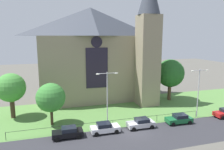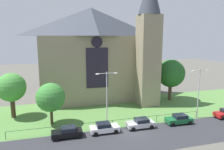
{
  "view_description": "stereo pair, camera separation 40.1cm",
  "coord_description": "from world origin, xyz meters",
  "px_view_note": "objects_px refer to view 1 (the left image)",
  "views": [
    {
      "loc": [
        -11.24,
        -27.14,
        13.73
      ],
      "look_at": [
        -0.98,
        8.0,
        7.19
      ],
      "focal_mm": 34.07,
      "sensor_mm": 36.0,
      "label": 1
    },
    {
      "loc": [
        -10.86,
        -27.25,
        13.73
      ],
      "look_at": [
        -0.98,
        8.0,
        7.19
      ],
      "focal_mm": 34.07,
      "sensor_mm": 36.0,
      "label": 2
    }
  ],
  "objects_px": {
    "tree_right_far": "(170,73)",
    "streetlamp_far": "(199,87)",
    "tree_left_near": "(51,98)",
    "parked_car_silver": "(141,123)",
    "tree_left_far": "(11,88)",
    "church_building": "(95,53)",
    "parked_car_white": "(105,128)",
    "streetlamp_near": "(107,93)",
    "parked_car_green": "(179,119)",
    "parked_car_black": "(68,132)"
  },
  "relations": [
    {
      "from": "tree_left_near",
      "to": "parked_car_black",
      "type": "bearing_deg",
      "value": -68.55
    },
    {
      "from": "tree_left_far",
      "to": "parked_car_silver",
      "type": "xyz_separation_m",
      "value": [
        19.5,
        -10.07,
        -4.53
      ]
    },
    {
      "from": "tree_right_far",
      "to": "parked_car_green",
      "type": "xyz_separation_m",
      "value": [
        -5.53,
        -12.17,
        -5.19
      ]
    },
    {
      "from": "parked_car_white",
      "to": "parked_car_black",
      "type": "bearing_deg",
      "value": -179.39
    },
    {
      "from": "tree_left_far",
      "to": "parked_car_silver",
      "type": "relative_size",
      "value": 1.85
    },
    {
      "from": "tree_left_far",
      "to": "parked_car_silver",
      "type": "distance_m",
      "value": 22.4
    },
    {
      "from": "church_building",
      "to": "streetlamp_far",
      "type": "distance_m",
      "value": 22.53
    },
    {
      "from": "tree_left_far",
      "to": "streetlamp_far",
      "type": "bearing_deg",
      "value": -16.0
    },
    {
      "from": "tree_right_far",
      "to": "parked_car_black",
      "type": "height_order",
      "value": "tree_right_far"
    },
    {
      "from": "streetlamp_near",
      "to": "parked_car_green",
      "type": "relative_size",
      "value": 2.04
    },
    {
      "from": "tree_right_far",
      "to": "parked_car_silver",
      "type": "relative_size",
      "value": 2.14
    },
    {
      "from": "church_building",
      "to": "streetlamp_near",
      "type": "bearing_deg",
      "value": -95.77
    },
    {
      "from": "tree_left_near",
      "to": "parked_car_silver",
      "type": "bearing_deg",
      "value": -21.31
    },
    {
      "from": "church_building",
      "to": "streetlamp_near",
      "type": "distance_m",
      "value": 17.4
    },
    {
      "from": "parked_car_silver",
      "to": "parked_car_white",
      "type": "bearing_deg",
      "value": 0.93
    },
    {
      "from": "tree_left_near",
      "to": "parked_car_silver",
      "type": "xyz_separation_m",
      "value": [
        13.09,
        -5.11,
        -3.69
      ]
    },
    {
      "from": "tree_left_far",
      "to": "parked_car_white",
      "type": "distance_m",
      "value": 17.68
    },
    {
      "from": "church_building",
      "to": "tree_left_near",
      "type": "bearing_deg",
      "value": -127.32
    },
    {
      "from": "streetlamp_far",
      "to": "parked_car_black",
      "type": "xyz_separation_m",
      "value": [
        -22.1,
        -1.44,
        -4.61
      ]
    },
    {
      "from": "church_building",
      "to": "tree_left_near",
      "type": "relative_size",
      "value": 3.87
    },
    {
      "from": "tree_left_far",
      "to": "parked_car_black",
      "type": "distance_m",
      "value": 14.02
    },
    {
      "from": "streetlamp_near",
      "to": "parked_car_green",
      "type": "xyz_separation_m",
      "value": [
        11.6,
        -1.44,
        -4.76
      ]
    },
    {
      "from": "tree_left_far",
      "to": "parked_car_white",
      "type": "height_order",
      "value": "tree_left_far"
    },
    {
      "from": "tree_left_far",
      "to": "parked_car_black",
      "type": "height_order",
      "value": "tree_left_far"
    },
    {
      "from": "tree_left_near",
      "to": "parked_car_white",
      "type": "bearing_deg",
      "value": -35.28
    },
    {
      "from": "tree_right_far",
      "to": "tree_left_far",
      "type": "bearing_deg",
      "value": -176.44
    },
    {
      "from": "church_building",
      "to": "streetlamp_near",
      "type": "xyz_separation_m",
      "value": [
        -1.68,
        -16.65,
        -4.77
      ]
    },
    {
      "from": "tree_left_near",
      "to": "tree_left_far",
      "type": "xyz_separation_m",
      "value": [
        -6.41,
        4.96,
        0.83
      ]
    },
    {
      "from": "parked_car_black",
      "to": "parked_car_silver",
      "type": "bearing_deg",
      "value": -179.14
    },
    {
      "from": "tree_left_far",
      "to": "streetlamp_near",
      "type": "distance_m",
      "value": 16.96
    },
    {
      "from": "tree_left_near",
      "to": "tree_left_far",
      "type": "distance_m",
      "value": 8.15
    },
    {
      "from": "tree_right_far",
      "to": "streetlamp_far",
      "type": "relative_size",
      "value": 1.06
    },
    {
      "from": "church_building",
      "to": "parked_car_silver",
      "type": "height_order",
      "value": "church_building"
    },
    {
      "from": "tree_right_far",
      "to": "parked_car_green",
      "type": "distance_m",
      "value": 14.34
    },
    {
      "from": "tree_left_near",
      "to": "tree_right_far",
      "type": "xyz_separation_m",
      "value": [
        25.23,
        6.93,
        1.5
      ]
    },
    {
      "from": "parked_car_black",
      "to": "parked_car_white",
      "type": "relative_size",
      "value": 1.0
    },
    {
      "from": "tree_right_far",
      "to": "parked_car_white",
      "type": "distance_m",
      "value": 22.22
    },
    {
      "from": "tree_left_far",
      "to": "parked_car_green",
      "type": "height_order",
      "value": "tree_left_far"
    },
    {
      "from": "tree_right_far",
      "to": "streetlamp_far",
      "type": "bearing_deg",
      "value": -95.71
    },
    {
      "from": "tree_left_near",
      "to": "parked_car_white",
      "type": "relative_size",
      "value": 1.6
    },
    {
      "from": "tree_left_far",
      "to": "streetlamp_far",
      "type": "xyz_separation_m",
      "value": [
        30.57,
        -8.77,
        0.09
      ]
    },
    {
      "from": "streetlamp_far",
      "to": "parked_car_green",
      "type": "distance_m",
      "value": 6.57
    },
    {
      "from": "tree_left_near",
      "to": "parked_car_white",
      "type": "height_order",
      "value": "tree_left_near"
    },
    {
      "from": "church_building",
      "to": "parked_car_black",
      "type": "distance_m",
      "value": 21.86
    },
    {
      "from": "streetlamp_near",
      "to": "streetlamp_far",
      "type": "relative_size",
      "value": 1.03
    },
    {
      "from": "church_building",
      "to": "streetlamp_near",
      "type": "height_order",
      "value": "church_building"
    },
    {
      "from": "parked_car_black",
      "to": "parked_car_green",
      "type": "distance_m",
      "value": 17.64
    },
    {
      "from": "streetlamp_near",
      "to": "parked_car_white",
      "type": "xyz_separation_m",
      "value": [
        -0.76,
        -1.39,
        -4.76
      ]
    },
    {
      "from": "parked_car_white",
      "to": "parked_car_silver",
      "type": "relative_size",
      "value": 1.0
    },
    {
      "from": "parked_car_silver",
      "to": "church_building",
      "type": "bearing_deg",
      "value": -79.55
    }
  ]
}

